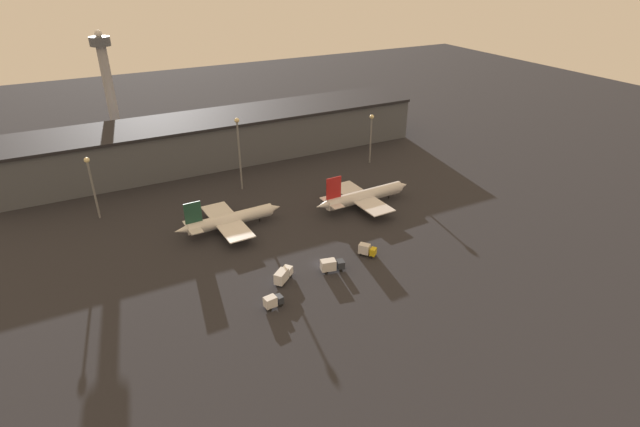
% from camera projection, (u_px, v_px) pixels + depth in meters
% --- Properties ---
extents(ground, '(600.00, 600.00, 0.00)m').
position_uv_depth(ground, '(320.00, 263.00, 146.78)').
color(ground, '#26262B').
extents(terminal_building, '(180.69, 30.36, 19.26)m').
position_uv_depth(terminal_building, '(219.00, 138.00, 217.03)').
color(terminal_building, '#4C515B').
rests_on(terminal_building, ground).
extents(airplane_0, '(36.80, 28.53, 12.59)m').
position_uv_depth(airplane_0, '(230.00, 220.00, 163.60)').
color(airplane_0, white).
rests_on(airplane_0, ground).
extents(airplane_1, '(39.56, 29.32, 13.73)m').
position_uv_depth(airplane_1, '(364.00, 196.00, 178.95)').
color(airplane_1, silver).
rests_on(airplane_1, ground).
extents(service_vehicle_0, '(7.08, 6.44, 3.90)m').
position_uv_depth(service_vehicle_0, '(283.00, 275.00, 137.71)').
color(service_vehicle_0, white).
rests_on(service_vehicle_0, ground).
extents(service_vehicle_1, '(5.22, 2.91, 3.48)m').
position_uv_depth(service_vehicle_1, '(273.00, 301.00, 127.70)').
color(service_vehicle_1, '#282D38').
rests_on(service_vehicle_1, ground).
extents(service_vehicle_2, '(7.16, 3.93, 3.75)m').
position_uv_depth(service_vehicle_2, '(332.00, 265.00, 142.34)').
color(service_vehicle_2, '#282D38').
rests_on(service_vehicle_2, ground).
extents(service_vehicle_3, '(5.02, 5.51, 3.67)m').
position_uv_depth(service_vehicle_3, '(367.00, 250.00, 149.74)').
color(service_vehicle_3, gold).
rests_on(service_vehicle_3, ground).
extents(lamp_post_0, '(1.80, 1.80, 22.21)m').
position_uv_depth(lamp_post_0, '(91.00, 180.00, 165.55)').
color(lamp_post_0, slate).
rests_on(lamp_post_0, ground).
extents(lamp_post_1, '(1.80, 1.80, 28.20)m').
position_uv_depth(lamp_post_1, '(239.00, 146.00, 185.25)').
color(lamp_post_1, slate).
rests_on(lamp_post_1, ground).
extents(lamp_post_2, '(1.80, 1.80, 21.48)m').
position_uv_depth(lamp_post_2, '(371.00, 132.00, 210.97)').
color(lamp_post_2, slate).
rests_on(lamp_post_2, ground).
extents(control_tower, '(9.00, 9.00, 51.30)m').
position_uv_depth(control_tower, '(107.00, 80.00, 229.03)').
color(control_tower, '#99999E').
rests_on(control_tower, ground).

